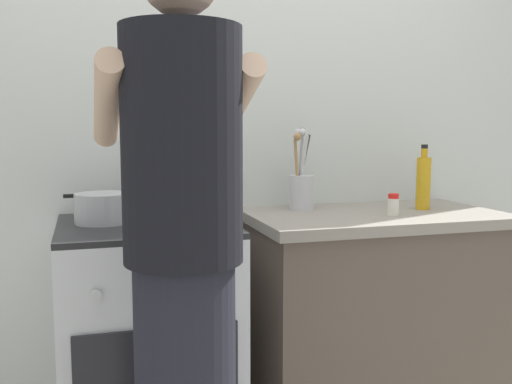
{
  "coord_description": "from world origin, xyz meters",
  "views": [
    {
      "loc": [
        -0.55,
        -1.89,
        1.24
      ],
      "look_at": [
        0.05,
        0.12,
        1.0
      ],
      "focal_mm": 40.59,
      "sensor_mm": 36.0,
      "label": 1
    }
  ],
  "objects_px": {
    "stove_range": "(148,346)",
    "pot": "(103,208)",
    "mixing_bowl": "(182,206)",
    "oil_bottle": "(423,182)",
    "spice_bottle": "(393,205)",
    "utensil_crock": "(301,186)",
    "person": "(184,276)"
  },
  "relations": [
    {
      "from": "stove_range",
      "to": "person",
      "type": "distance_m",
      "value": 0.74
    },
    {
      "from": "utensil_crock",
      "to": "spice_bottle",
      "type": "relative_size",
      "value": 4.01
    },
    {
      "from": "stove_range",
      "to": "person",
      "type": "bearing_deg",
      "value": -86.82
    },
    {
      "from": "stove_range",
      "to": "mixing_bowl",
      "type": "relative_size",
      "value": 3.28
    },
    {
      "from": "spice_bottle",
      "to": "oil_bottle",
      "type": "height_order",
      "value": "oil_bottle"
    },
    {
      "from": "pot",
      "to": "stove_range",
      "type": "bearing_deg",
      "value": -18.04
    },
    {
      "from": "utensil_crock",
      "to": "spice_bottle",
      "type": "xyz_separation_m",
      "value": [
        0.28,
        -0.25,
        -0.06
      ]
    },
    {
      "from": "mixing_bowl",
      "to": "spice_bottle",
      "type": "bearing_deg",
      "value": -9.64
    },
    {
      "from": "utensil_crock",
      "to": "person",
      "type": "xyz_separation_m",
      "value": [
        -0.62,
        -0.77,
        -0.14
      ]
    },
    {
      "from": "stove_range",
      "to": "pot",
      "type": "distance_m",
      "value": 0.52
    },
    {
      "from": "utensil_crock",
      "to": "mixing_bowl",
      "type": "bearing_deg",
      "value": -166.99
    },
    {
      "from": "stove_range",
      "to": "pot",
      "type": "relative_size",
      "value": 3.39
    },
    {
      "from": "stove_range",
      "to": "oil_bottle",
      "type": "relative_size",
      "value": 3.39
    },
    {
      "from": "mixing_bowl",
      "to": "oil_bottle",
      "type": "bearing_deg",
      "value": -1.46
    },
    {
      "from": "stove_range",
      "to": "spice_bottle",
      "type": "relative_size",
      "value": 10.84
    },
    {
      "from": "oil_bottle",
      "to": "utensil_crock",
      "type": "bearing_deg",
      "value": 163.33
    },
    {
      "from": "utensil_crock",
      "to": "person",
      "type": "relative_size",
      "value": 0.2
    },
    {
      "from": "mixing_bowl",
      "to": "person",
      "type": "height_order",
      "value": "person"
    },
    {
      "from": "stove_range",
      "to": "person",
      "type": "relative_size",
      "value": 0.53
    },
    {
      "from": "spice_bottle",
      "to": "person",
      "type": "relative_size",
      "value": 0.05
    },
    {
      "from": "stove_range",
      "to": "utensil_crock",
      "type": "xyz_separation_m",
      "value": [
        0.65,
        0.16,
        0.55
      ]
    },
    {
      "from": "pot",
      "to": "utensil_crock",
      "type": "xyz_separation_m",
      "value": [
        0.79,
        0.11,
        0.04
      ]
    },
    {
      "from": "pot",
      "to": "spice_bottle",
      "type": "height_order",
      "value": "pot"
    },
    {
      "from": "pot",
      "to": "person",
      "type": "distance_m",
      "value": 0.69
    },
    {
      "from": "stove_range",
      "to": "utensil_crock",
      "type": "bearing_deg",
      "value": 13.86
    },
    {
      "from": "stove_range",
      "to": "person",
      "type": "xyz_separation_m",
      "value": [
        0.03,
        -0.61,
        0.41
      ]
    },
    {
      "from": "pot",
      "to": "oil_bottle",
      "type": "xyz_separation_m",
      "value": [
        1.27,
        -0.03,
        0.06
      ]
    },
    {
      "from": "mixing_bowl",
      "to": "oil_bottle",
      "type": "xyz_separation_m",
      "value": [
        0.99,
        -0.03,
        0.06
      ]
    },
    {
      "from": "pot",
      "to": "spice_bottle",
      "type": "relative_size",
      "value": 3.2
    },
    {
      "from": "pot",
      "to": "person",
      "type": "bearing_deg",
      "value": -75.17
    },
    {
      "from": "utensil_crock",
      "to": "oil_bottle",
      "type": "distance_m",
      "value": 0.5
    },
    {
      "from": "spice_bottle",
      "to": "oil_bottle",
      "type": "xyz_separation_m",
      "value": [
        0.2,
        0.11,
        0.07
      ]
    }
  ]
}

